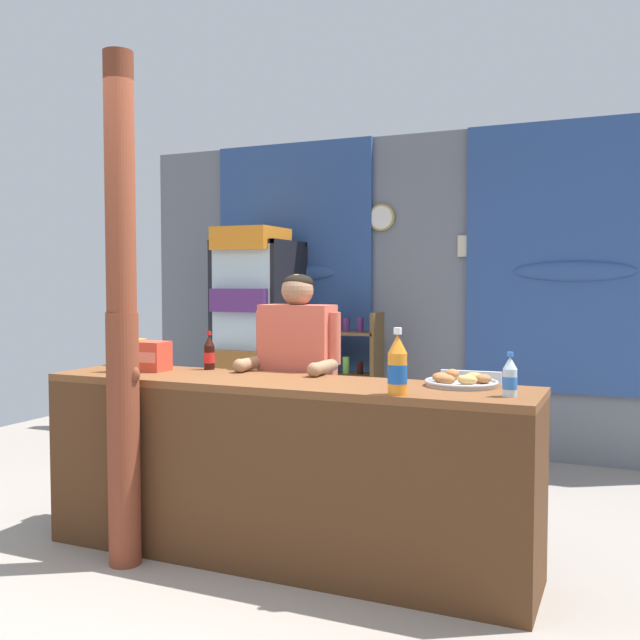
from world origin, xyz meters
TOP-DOWN VIEW (x-y plane):
  - ground_plane at (0.00, 1.25)m, footprint 8.11×8.11m
  - back_wall_curtained at (0.03, 3.16)m, footprint 5.22×0.22m
  - stall_counter at (0.14, 0.28)m, footprint 2.65×0.59m
  - timber_post at (-0.58, 0.00)m, footprint 0.19×0.17m
  - drink_fridge at (-1.25, 2.67)m, footprint 0.65×0.74m
  - bottle_shelf_rack at (-0.39, 2.82)m, footprint 0.48×0.28m
  - plastic_lawn_chair at (0.80, 2.12)m, footprint 0.46×0.46m
  - shopkeeper at (0.02, 0.83)m, footprint 0.54×0.42m
  - soda_bottle_orange_soda at (0.85, 0.16)m, footprint 0.09×0.09m
  - soda_bottle_water at (1.33, 0.31)m, footprint 0.07×0.07m
  - soda_bottle_cola at (-0.46, 0.62)m, footprint 0.06×0.06m
  - soda_bottle_lime_soda at (-0.90, 0.30)m, footprint 0.08×0.08m
  - snack_box_crackers at (-0.73, 0.43)m, footprint 0.19×0.16m
  - snack_box_choco_powder at (-1.05, 0.62)m, footprint 0.20×0.12m
  - pastry_tray at (1.05, 0.55)m, footprint 0.36×0.36m

SIDE VIEW (x-z plane):
  - ground_plane at x=0.00m, z-range 0.00..0.00m
  - plastic_lawn_chair at x=0.80m, z-range 0.06..0.92m
  - stall_counter at x=0.14m, z-range 0.11..1.07m
  - bottle_shelf_rack at x=-0.39m, z-range 0.02..1.24m
  - shopkeeper at x=0.02m, z-range 0.20..1.73m
  - pastry_tray at x=1.05m, z-range 0.95..1.02m
  - snack_box_choco_powder at x=-1.05m, z-range 0.96..1.13m
  - soda_bottle_water at x=1.33m, z-range 0.95..1.15m
  - snack_box_crackers at x=-0.73m, z-range 0.96..1.13m
  - soda_bottle_lime_soda at x=-0.90m, z-range 0.95..1.16m
  - soda_bottle_cola at x=-0.46m, z-range 0.94..1.17m
  - drink_fridge at x=-1.25m, z-range 0.09..2.05m
  - soda_bottle_orange_soda at x=0.85m, z-range 0.94..1.25m
  - timber_post at x=-0.58m, z-range -0.06..2.59m
  - back_wall_curtained at x=0.03m, z-range 0.04..2.81m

